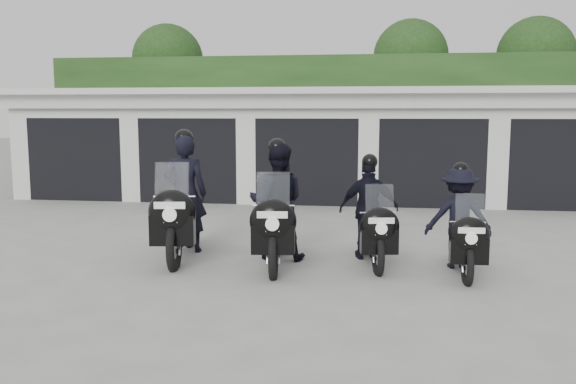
# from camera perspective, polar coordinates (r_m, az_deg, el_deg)

# --- Properties ---
(ground) EXTENTS (80.00, 80.00, 0.00)m
(ground) POSITION_cam_1_polar(r_m,az_deg,el_deg) (10.21, -1.64, -5.95)
(ground) COLOR #979691
(ground) RESTS_ON ground
(garage_block) EXTENTS (16.40, 6.80, 2.96)m
(garage_block) POSITION_cam_1_polar(r_m,az_deg,el_deg) (17.94, 2.65, 4.52)
(garage_block) COLOR silver
(garage_block) RESTS_ON ground
(background_vegetation) EXTENTS (20.00, 3.90, 5.80)m
(background_vegetation) POSITION_cam_1_polar(r_m,az_deg,el_deg) (22.74, 4.77, 8.56)
(background_vegetation) COLOR #193613
(background_vegetation) RESTS_ON ground
(police_bike_a) EXTENTS (0.97, 2.46, 2.15)m
(police_bike_a) POSITION_cam_1_polar(r_m,az_deg,el_deg) (10.14, -9.88, -1.23)
(police_bike_a) COLOR black
(police_bike_a) RESTS_ON ground
(police_bike_b) EXTENTS (0.98, 2.32, 2.02)m
(police_bike_b) POSITION_cam_1_polar(r_m,az_deg,el_deg) (9.60, -1.08, -1.62)
(police_bike_b) COLOR black
(police_bike_b) RESTS_ON ground
(police_bike_c) EXTENTS (1.03, 2.02, 1.76)m
(police_bike_c) POSITION_cam_1_polar(r_m,az_deg,el_deg) (9.78, 7.72, -2.15)
(police_bike_c) COLOR black
(police_bike_c) RESTS_ON ground
(police_bike_d) EXTENTS (1.01, 1.93, 1.68)m
(police_bike_d) POSITION_cam_1_polar(r_m,az_deg,el_deg) (9.52, 15.80, -2.85)
(police_bike_d) COLOR black
(police_bike_d) RESTS_ON ground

